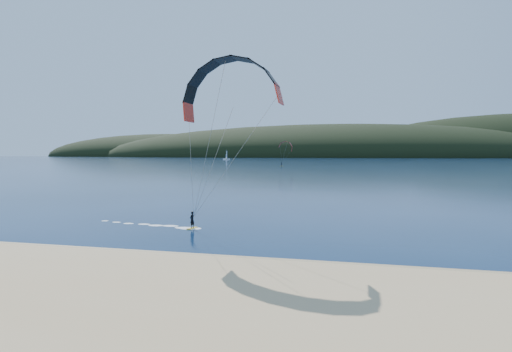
% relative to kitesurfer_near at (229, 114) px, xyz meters
% --- Properties ---
extents(ground, '(1800.00, 1800.00, 0.00)m').
position_rel_kitesurfer_near_xyz_m(ground, '(0.46, -8.86, -9.43)').
color(ground, '#061731').
rests_on(ground, ground).
extents(wet_sand, '(220.00, 2.50, 0.10)m').
position_rel_kitesurfer_near_xyz_m(wet_sand, '(0.46, -4.36, -9.38)').
color(wet_sand, '#81694B').
rests_on(wet_sand, ground).
extents(headland, '(1200.00, 310.00, 140.00)m').
position_rel_kitesurfer_near_xyz_m(headland, '(1.09, 736.43, -9.43)').
color(headland, black).
rests_on(headland, ground).
extents(kitesurfer_near, '(20.14, 9.20, 12.78)m').
position_rel_kitesurfer_near_xyz_m(kitesurfer_near, '(0.00, 0.00, 0.00)').
color(kitesurfer_near, gold).
rests_on(kitesurfer_near, ground).
extents(kitesurfer_far, '(7.69, 7.41, 11.77)m').
position_rel_kitesurfer_near_xyz_m(kitesurfer_far, '(-29.52, 186.42, -0.46)').
color(kitesurfer_far, gold).
rests_on(kitesurfer_far, ground).
extents(sailboat, '(7.32, 4.79, 10.58)m').
position_rel_kitesurfer_near_xyz_m(sailboat, '(-129.42, 398.51, -8.65)').
color(sailboat, white).
rests_on(sailboat, ground).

